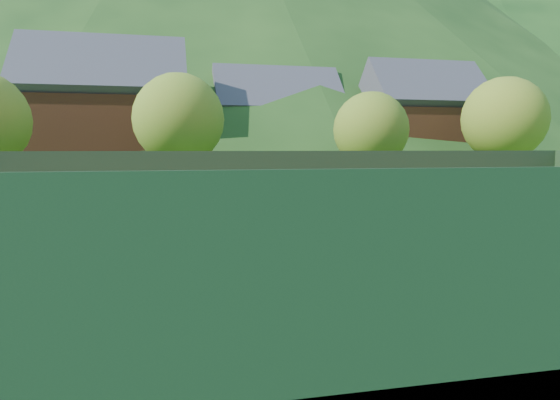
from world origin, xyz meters
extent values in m
plane|color=#295219|center=(0.00, 0.00, 0.00)|extent=(400.00, 400.00, 0.00)
cube|color=#B63F1D|center=(0.00, 0.00, 0.01)|extent=(40.00, 24.00, 0.02)
cone|color=black|center=(90.00, 150.00, 47.50)|extent=(260.00, 260.00, 95.00)
imported|color=#1A3CAC|center=(-3.83, -3.34, 0.95)|extent=(0.80, 0.68, 1.86)
imported|color=#DE5613|center=(0.80, 1.00, 0.77)|extent=(0.84, 0.71, 1.50)
imported|color=orange|center=(5.92, 2.66, 0.77)|extent=(0.92, 0.48, 1.50)
imported|color=orange|center=(7.36, 1.43, 0.71)|extent=(0.70, 0.48, 1.38)
imported|color=orange|center=(9.33, 2.25, 0.78)|extent=(1.13, 0.93, 1.52)
sphere|color=#BBE826|center=(-3.72, -4.37, 0.05)|extent=(0.07, 0.07, 0.07)
sphere|color=#BBE826|center=(-7.76, -1.51, 0.05)|extent=(0.07, 0.07, 0.07)
sphere|color=#BBE826|center=(-4.05, -3.86, 0.05)|extent=(0.07, 0.07, 0.07)
sphere|color=#BBE826|center=(-6.69, -2.92, 0.05)|extent=(0.07, 0.07, 0.07)
sphere|color=#BBE826|center=(-6.74, -8.82, 0.05)|extent=(0.07, 0.07, 0.07)
sphere|color=#BBE826|center=(2.08, -2.30, 0.05)|extent=(0.07, 0.07, 0.07)
sphere|color=#BBE826|center=(0.22, -6.39, 0.05)|extent=(0.07, 0.07, 0.07)
sphere|color=#BBE826|center=(-4.42, -5.09, 0.05)|extent=(0.07, 0.07, 0.07)
sphere|color=#BBE826|center=(-4.46, -4.21, 0.05)|extent=(0.07, 0.07, 0.07)
sphere|color=#BBE826|center=(2.45, -4.68, 0.05)|extent=(0.07, 0.07, 0.07)
sphere|color=#BBE826|center=(5.31, -3.57, 0.05)|extent=(0.07, 0.07, 0.07)
sphere|color=#BBE826|center=(-7.16, -4.61, 0.05)|extent=(0.07, 0.07, 0.07)
sphere|color=#BBE826|center=(1.54, -6.10, 0.05)|extent=(0.07, 0.07, 0.07)
sphere|color=#BBE826|center=(-4.85, -2.73, 0.05)|extent=(0.07, 0.07, 0.07)
sphere|color=#BBE826|center=(-1.37, -6.57, 0.05)|extent=(0.07, 0.07, 0.07)
cube|color=white|center=(0.00, -5.49, 0.02)|extent=(23.77, 0.06, 0.00)
cube|color=white|center=(0.00, 5.49, 0.02)|extent=(23.77, 0.06, 0.00)
cube|color=white|center=(0.00, -4.12, 0.02)|extent=(23.77, 0.06, 0.00)
cube|color=white|center=(0.00, 4.12, 0.02)|extent=(23.77, 0.06, 0.00)
cube|color=white|center=(-6.40, 0.00, 0.02)|extent=(0.06, 8.23, 0.00)
cube|color=white|center=(6.40, 0.00, 0.02)|extent=(0.06, 8.23, 0.00)
cube|color=silver|center=(0.00, 0.00, 0.02)|extent=(12.80, 0.06, 0.00)
cube|color=white|center=(0.00, 0.00, 0.02)|extent=(0.06, 10.97, 0.00)
cube|color=black|center=(0.00, 0.00, 0.47)|extent=(0.03, 11.97, 0.90)
cube|color=white|center=(0.00, 0.00, 0.94)|extent=(0.05, 11.97, 0.06)
cylinder|color=black|center=(0.00, -5.99, 0.57)|extent=(0.10, 0.10, 1.10)
cylinder|color=black|center=(0.00, 5.99, 0.57)|extent=(0.10, 0.10, 1.10)
cube|color=black|center=(0.00, 12.00, 1.52)|extent=(40.00, 0.05, 3.00)
cube|color=#1B5E2B|center=(0.00, 12.00, 0.52)|extent=(40.40, 0.05, 1.00)
cylinder|color=black|center=(-8.51, -4.14, 0.30)|extent=(0.02, 0.02, 0.55)
cube|color=beige|center=(-10.00, 30.00, 1.44)|extent=(12.00, 9.00, 2.88)
cube|color=#34190E|center=(-10.00, 30.00, 5.12)|extent=(12.24, 9.18, 4.48)
cube|color=#3D3D44|center=(-10.00, 30.00, 7.96)|extent=(13.80, 9.93, 9.93)
cube|color=beige|center=(6.00, 34.00, 1.26)|extent=(11.00, 8.00, 2.52)
cube|color=#3A1E0F|center=(6.00, 34.00, 4.48)|extent=(11.22, 8.16, 3.92)
cube|color=#3F3F46|center=(6.00, 34.00, 7.04)|extent=(12.65, 8.82, 8.82)
cube|color=beige|center=(20.00, 30.00, 1.35)|extent=(10.00, 8.00, 2.70)
cube|color=#3B1D10|center=(20.00, 30.00, 4.80)|extent=(10.20, 8.16, 4.20)
cube|color=#3D3D44|center=(20.00, 30.00, 7.50)|extent=(11.50, 8.82, 8.82)
cylinder|color=#3E2719|center=(-4.00, 20.00, 1.44)|extent=(0.36, 0.36, 2.88)
sphere|color=#48751F|center=(-4.00, 20.00, 5.20)|extent=(6.40, 6.40, 6.40)
cylinder|color=#3E2618|center=(10.00, 19.00, 1.26)|extent=(0.36, 0.36, 2.52)
sphere|color=#456F1D|center=(10.00, 19.00, 4.55)|extent=(5.60, 5.60, 5.60)
cylinder|color=#3F2919|center=(22.00, 20.00, 1.53)|extent=(0.36, 0.36, 3.06)
sphere|color=#4B711E|center=(22.00, 20.00, 5.53)|extent=(6.80, 6.80, 6.80)
camera|label=1|loc=(-4.85, -16.02, 3.20)|focal=32.00mm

